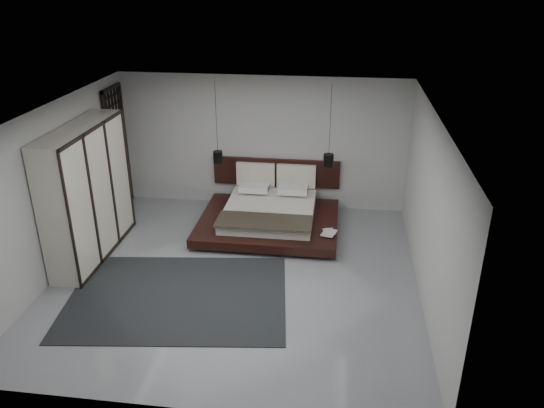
# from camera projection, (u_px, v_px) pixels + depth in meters

# --- Properties ---
(floor) EXTENTS (6.00, 6.00, 0.00)m
(floor) POSITION_uv_depth(u_px,v_px,m) (237.00, 275.00, 8.96)
(floor) COLOR gray
(floor) RESTS_ON ground
(ceiling) EXTENTS (6.00, 6.00, 0.00)m
(ceiling) POSITION_uv_depth(u_px,v_px,m) (232.00, 113.00, 7.81)
(ceiling) COLOR white
(ceiling) RESTS_ON wall_back
(wall_back) EXTENTS (6.00, 0.00, 6.00)m
(wall_back) POSITION_uv_depth(u_px,v_px,m) (262.00, 143.00, 11.10)
(wall_back) COLOR #B0B0AE
(wall_back) RESTS_ON floor
(wall_front) EXTENTS (6.00, 0.00, 6.00)m
(wall_front) POSITION_uv_depth(u_px,v_px,m) (180.00, 311.00, 5.67)
(wall_front) COLOR #B0B0AE
(wall_front) RESTS_ON floor
(wall_left) EXTENTS (0.00, 6.00, 6.00)m
(wall_left) POSITION_uv_depth(u_px,v_px,m) (56.00, 190.00, 8.75)
(wall_left) COLOR #B0B0AE
(wall_left) RESTS_ON floor
(wall_right) EXTENTS (0.00, 6.00, 6.00)m
(wall_right) POSITION_uv_depth(u_px,v_px,m) (429.00, 210.00, 8.03)
(wall_right) COLOR #B0B0AE
(wall_right) RESTS_ON floor
(lattice_screen) EXTENTS (0.05, 0.90, 2.60)m
(lattice_screen) POSITION_uv_depth(u_px,v_px,m) (118.00, 149.00, 11.00)
(lattice_screen) COLOR black
(lattice_screen) RESTS_ON floor
(bed) EXTENTS (2.70, 2.36, 1.06)m
(bed) POSITION_uv_depth(u_px,v_px,m) (270.00, 213.00, 10.54)
(bed) COLOR black
(bed) RESTS_ON floor
(book_lower) EXTENTS (0.27, 0.31, 0.03)m
(book_lower) POSITION_uv_depth(u_px,v_px,m) (324.00, 232.00, 9.83)
(book_lower) COLOR #99724C
(book_lower) RESTS_ON bed
(book_upper) EXTENTS (0.32, 0.38, 0.02)m
(book_upper) POSITION_uv_depth(u_px,v_px,m) (323.00, 232.00, 9.80)
(book_upper) COLOR #99724C
(book_upper) RESTS_ON book_lower
(pendant_left) EXTENTS (0.19, 0.19, 1.63)m
(pendant_left) POSITION_uv_depth(u_px,v_px,m) (218.00, 156.00, 10.64)
(pendant_left) COLOR black
(pendant_left) RESTS_ON ceiling
(pendant_right) EXTENTS (0.20, 0.20, 1.61)m
(pendant_right) POSITION_uv_depth(u_px,v_px,m) (329.00, 160.00, 10.36)
(pendant_right) COLOR black
(pendant_right) RESTS_ON ceiling
(wardrobe) EXTENTS (0.57, 2.42, 2.37)m
(wardrobe) POSITION_uv_depth(u_px,v_px,m) (87.00, 193.00, 9.20)
(wardrobe) COLOR beige
(wardrobe) RESTS_ON floor
(rug) EXTENTS (3.66, 2.81, 0.01)m
(rug) POSITION_uv_depth(u_px,v_px,m) (178.00, 296.00, 8.38)
(rug) COLOR black
(rug) RESTS_ON floor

